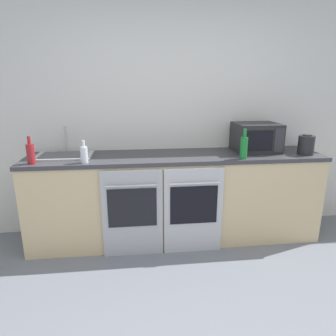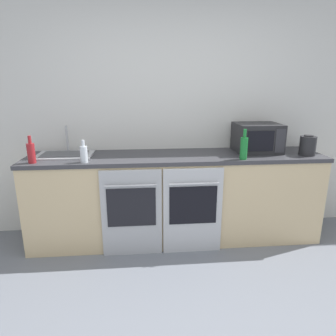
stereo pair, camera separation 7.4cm
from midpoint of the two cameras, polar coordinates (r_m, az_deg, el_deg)
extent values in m
cube|color=silver|center=(3.36, 1.55, 9.96)|extent=(10.00, 0.06, 2.60)
cube|color=#D1B789|center=(3.23, 2.13, -5.88)|extent=(3.01, 0.61, 0.89)
cube|color=#38383D|center=(3.09, 2.22, 2.17)|extent=(3.03, 0.63, 0.04)
cube|color=#A8AAAF|center=(2.92, -6.19, -8.63)|extent=(0.58, 0.03, 0.87)
cube|color=black|center=(2.88, -6.24, -7.51)|extent=(0.46, 0.01, 0.38)
cylinder|color=#A8AAAF|center=(2.77, -6.38, -3.37)|extent=(0.47, 0.02, 0.02)
cube|color=#B7BABF|center=(2.97, 5.43, -8.21)|extent=(0.58, 0.03, 0.87)
cube|color=black|center=(2.92, 5.53, -7.10)|extent=(0.46, 0.01, 0.38)
cylinder|color=#B7BABF|center=(2.82, 5.74, -3.02)|extent=(0.47, 0.02, 0.02)
cube|color=#232326|center=(3.36, 17.21, 5.54)|extent=(0.46, 0.40, 0.30)
cube|color=black|center=(3.16, 17.87, 4.89)|extent=(0.27, 0.01, 0.21)
cube|color=#2D2D33|center=(3.24, 21.23, 4.85)|extent=(0.10, 0.01, 0.24)
cylinder|color=maroon|center=(3.00, -23.96, 2.57)|extent=(0.07, 0.07, 0.18)
cylinder|color=maroon|center=(2.97, -24.23, 4.96)|extent=(0.03, 0.03, 0.07)
cylinder|color=silver|center=(2.87, -15.03, 2.51)|extent=(0.07, 0.07, 0.15)
cylinder|color=silver|center=(2.85, -15.17, 4.56)|extent=(0.03, 0.03, 0.06)
cylinder|color=#19722D|center=(2.98, 14.93, 3.60)|extent=(0.07, 0.07, 0.21)
cylinder|color=#19722D|center=(2.95, 15.13, 6.38)|extent=(0.03, 0.03, 0.08)
cylinder|color=#232326|center=(3.39, 25.62, 3.84)|extent=(0.16, 0.16, 0.19)
cylinder|color=#262628|center=(3.37, 25.83, 5.55)|extent=(0.09, 0.09, 0.01)
cube|color=#A8AAAF|center=(3.21, -18.44, 2.38)|extent=(0.56, 0.39, 0.01)
cube|color=#4C4F54|center=(3.21, -18.46, 2.56)|extent=(0.45, 0.28, 0.01)
cylinder|color=#A8AAAF|center=(3.33, -18.07, 5.37)|extent=(0.02, 0.02, 0.27)
camera|label=1|loc=(0.04, -89.32, 0.19)|focal=32.00mm
camera|label=2|loc=(0.04, 90.68, -0.19)|focal=32.00mm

